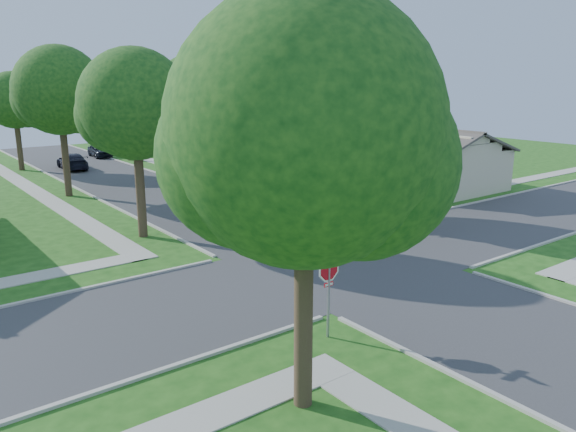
% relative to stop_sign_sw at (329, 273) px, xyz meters
% --- Properties ---
extents(ground, '(100.00, 100.00, 0.00)m').
position_rel_stop_sign_sw_xyz_m(ground, '(4.70, 4.70, -2.03)').
color(ground, '#1C4B14').
rests_on(ground, ground).
extents(road_ns, '(7.00, 100.00, 0.02)m').
position_rel_stop_sign_sw_xyz_m(road_ns, '(4.70, 4.70, -2.03)').
color(road_ns, '#333335').
rests_on(road_ns, ground).
extents(sidewalk_ne, '(1.20, 40.00, 0.04)m').
position_rel_stop_sign_sw_xyz_m(sidewalk_ne, '(10.80, 30.70, -2.01)').
color(sidewalk_ne, '#9E9B91').
rests_on(sidewalk_ne, ground).
extents(sidewalk_nw, '(1.20, 40.00, 0.04)m').
position_rel_stop_sign_sw_xyz_m(sidewalk_nw, '(-1.40, 30.70, -2.01)').
color(sidewalk_nw, '#9E9B91').
rests_on(sidewalk_nw, ground).
extents(driveway, '(8.80, 3.60, 0.05)m').
position_rel_stop_sign_sw_xyz_m(driveway, '(12.60, 11.80, -2.01)').
color(driveway, '#9E9B91').
rests_on(driveway, ground).
extents(stop_sign_sw, '(1.05, 0.80, 2.98)m').
position_rel_stop_sign_sw_xyz_m(stop_sign_sw, '(0.00, 0.00, 0.00)').
color(stop_sign_sw, gray).
rests_on(stop_sign_sw, ground).
extents(stop_sign_ne, '(1.05, 0.80, 2.98)m').
position_rel_stop_sign_sw_xyz_m(stop_sign_ne, '(9.40, 9.40, 0.00)').
color(stop_sign_ne, gray).
rests_on(stop_sign_ne, ground).
extents(tree_e_near, '(4.97, 4.80, 8.28)m').
position_rel_stop_sign_sw_xyz_m(tree_e_near, '(9.45, 13.71, 3.61)').
color(tree_e_near, '#38281C').
rests_on(tree_e_near, ground).
extents(tree_e_mid, '(5.59, 5.40, 9.21)m').
position_rel_stop_sign_sw_xyz_m(tree_e_mid, '(9.46, 25.71, 4.22)').
color(tree_e_mid, '#38281C').
rests_on(tree_e_mid, ground).
extents(tree_e_far, '(5.17, 5.00, 8.72)m').
position_rel_stop_sign_sw_xyz_m(tree_e_far, '(9.45, 38.71, 3.95)').
color(tree_e_far, '#38281C').
rests_on(tree_e_far, ground).
extents(tree_w_near, '(5.38, 5.20, 8.97)m').
position_rel_stop_sign_sw_xyz_m(tree_w_near, '(0.06, 13.71, 4.08)').
color(tree_w_near, '#38281C').
rests_on(tree_w_near, ground).
extents(tree_w_mid, '(5.80, 5.60, 9.56)m').
position_rel_stop_sign_sw_xyz_m(tree_w_mid, '(0.06, 25.71, 4.46)').
color(tree_w_mid, '#38281C').
rests_on(tree_w_mid, ground).
extents(tree_w_far, '(4.76, 4.60, 8.04)m').
position_rel_stop_sign_sw_xyz_m(tree_w_far, '(0.05, 38.71, 3.48)').
color(tree_w_far, '#38281C').
rests_on(tree_w_far, ground).
extents(tree_sw_corner, '(6.21, 6.00, 9.55)m').
position_rel_stop_sign_sw_xyz_m(tree_sw_corner, '(-2.74, -2.29, 4.23)').
color(tree_sw_corner, '#38281C').
rests_on(tree_sw_corner, ground).
extents(tree_ne_corner, '(5.80, 5.60, 8.66)m').
position_rel_stop_sign_sw_xyz_m(tree_ne_corner, '(11.06, 8.91, 3.56)').
color(tree_ne_corner, '#38281C').
rests_on(tree_ne_corner, ground).
extents(house_ne_near, '(8.42, 13.60, 4.23)m').
position_rel_stop_sign_sw_xyz_m(house_ne_near, '(20.69, 15.70, -0.51)').
color(house_ne_near, beige).
rests_on(house_ne_near, ground).
extents(house_ne_far, '(8.42, 13.60, 4.23)m').
position_rel_stop_sign_sw_xyz_m(house_ne_far, '(20.69, 33.70, -0.51)').
color(house_ne_far, beige).
rests_on(house_ne_far, ground).
extents(car_driveway, '(4.67, 2.17, 1.48)m').
position_rel_stop_sign_sw_xyz_m(car_driveway, '(10.70, 10.20, -1.29)').
color(car_driveway, '#4E1015').
rests_on(car_driveway, ground).
extents(car_curb_east, '(1.77, 3.99, 1.34)m').
position_rel_stop_sign_sw_xyz_m(car_curb_east, '(7.90, 42.51, -1.36)').
color(car_curb_east, black).
rests_on(car_curb_east, ground).
extents(car_curb_west, '(2.33, 4.82, 1.35)m').
position_rel_stop_sign_sw_xyz_m(car_curb_west, '(3.50, 36.51, -1.35)').
color(car_curb_west, black).
rests_on(car_curb_west, ground).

